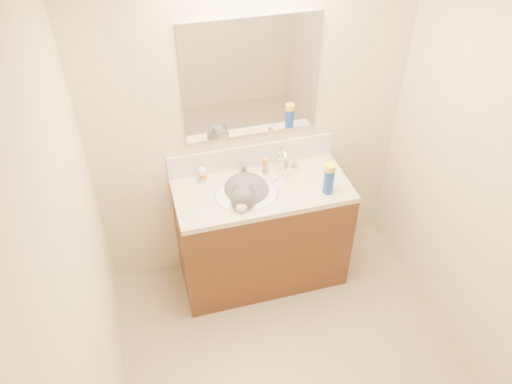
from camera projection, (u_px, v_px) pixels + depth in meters
ground at (304, 384)px, 3.20m from camera, size 2.50×2.50×0.00m
room_shell at (324, 210)px, 2.26m from camera, size 2.24×2.54×2.52m
vanity_cabinet at (262, 236)px, 3.67m from camera, size 1.20×0.55×0.82m
counter_slab at (263, 191)px, 3.40m from camera, size 1.20×0.55×0.04m
basin at (247, 202)px, 3.38m from camera, size 0.45×0.36×0.14m
faucet at (282, 162)px, 3.47m from camera, size 0.28×0.20×0.21m
cat at (246, 194)px, 3.37m from camera, size 0.43×0.49×0.34m
backsplash at (252, 156)px, 3.52m from camera, size 1.20×0.02×0.18m
mirror at (252, 79)px, 3.15m from camera, size 0.90×0.02×0.80m
pill_bottle at (203, 175)px, 3.42m from camera, size 0.06×0.06×0.10m
pill_label at (203, 175)px, 3.42m from camera, size 0.06×0.06×0.04m
silver_jar at (244, 168)px, 3.51m from camera, size 0.06×0.06×0.06m
amber_bottle at (265, 164)px, 3.51m from camera, size 0.05×0.05×0.10m
toothbrush at (275, 181)px, 3.44m from camera, size 0.03×0.15×0.01m
toothbrush_head at (275, 181)px, 3.43m from camera, size 0.02×0.03×0.02m
spray_can at (329, 181)px, 3.29m from camera, size 0.08×0.08×0.19m
spray_cap at (330, 168)px, 3.23m from camera, size 0.08×0.08×0.04m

